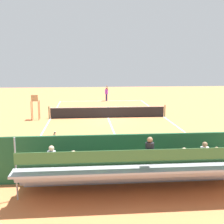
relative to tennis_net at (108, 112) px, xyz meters
name	(u,v)px	position (x,y,z in m)	size (l,w,h in m)	color
ground_plane	(108,118)	(0.00, 0.00, -0.50)	(60.00, 60.00, 0.00)	#D17542
court_line_markings	(108,118)	(0.00, -0.04, -0.50)	(10.10, 22.20, 0.01)	white
tennis_net	(108,112)	(0.00, 0.00, 0.00)	(10.30, 0.10, 1.07)	black
backdrop_wall	(133,157)	(0.00, 14.00, 0.50)	(18.00, 0.16, 2.00)	#235633
bleacher_stand	(140,170)	(-0.04, 15.33, 0.41)	(9.06, 2.40, 2.48)	#9EA0A5
umpire_chair	(35,104)	(6.20, 0.33, 0.81)	(0.67, 0.67, 2.14)	#A88456
courtside_bench	(179,160)	(-2.21, 13.27, 0.06)	(1.80, 0.40, 0.93)	#9E754C
equipment_bag	(148,170)	(-0.78, 13.40, -0.32)	(0.90, 0.36, 0.36)	black
tennis_player	(106,93)	(-0.66, -10.98, 0.51)	(0.47, 0.55, 1.93)	navy
tennis_racket	(103,101)	(-0.27, -10.79, -0.49)	(0.58, 0.40, 0.03)	black
tennis_ball_near	(123,103)	(-2.49, -8.89, -0.47)	(0.07, 0.07, 0.07)	#CCDB33
line_judge	(55,153)	(3.36, 13.13, 0.51)	(0.43, 0.55, 1.93)	#232328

